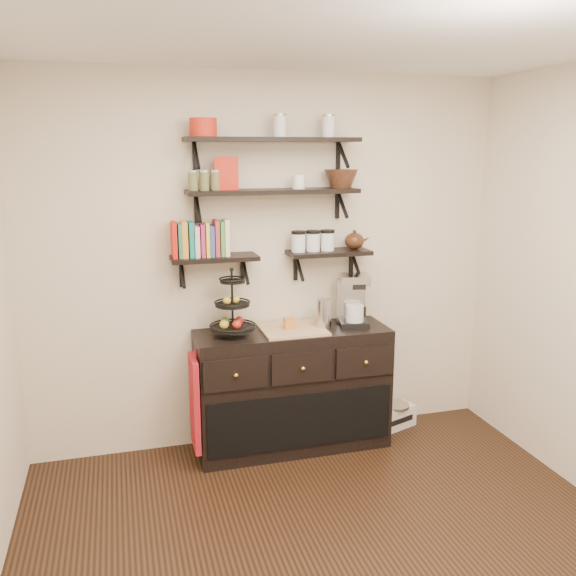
{
  "coord_description": "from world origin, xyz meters",
  "views": [
    {
      "loc": [
        -1.06,
        -2.51,
        2.17
      ],
      "look_at": [
        -0.02,
        1.15,
        1.3
      ],
      "focal_mm": 38.0,
      "sensor_mm": 36.0,
      "label": 1
    }
  ],
  "objects_px": {
    "radio": "(395,416)",
    "coffee_maker": "(353,301)",
    "sideboard": "(293,389)",
    "fruit_stand": "(233,313)"
  },
  "relations": [
    {
      "from": "radio",
      "to": "coffee_maker",
      "type": "bearing_deg",
      "value": 167.41
    },
    {
      "from": "coffee_maker",
      "to": "radio",
      "type": "bearing_deg",
      "value": 19.42
    },
    {
      "from": "sideboard",
      "to": "fruit_stand",
      "type": "bearing_deg",
      "value": 179.59
    },
    {
      "from": "sideboard",
      "to": "coffee_maker",
      "type": "height_order",
      "value": "coffee_maker"
    },
    {
      "from": "sideboard",
      "to": "fruit_stand",
      "type": "height_order",
      "value": "fruit_stand"
    },
    {
      "from": "sideboard",
      "to": "coffee_maker",
      "type": "xyz_separation_m",
      "value": [
        0.47,
        0.03,
        0.63
      ]
    },
    {
      "from": "fruit_stand",
      "to": "radio",
      "type": "height_order",
      "value": "fruit_stand"
    },
    {
      "from": "fruit_stand",
      "to": "coffee_maker",
      "type": "relative_size",
      "value": 1.2
    },
    {
      "from": "sideboard",
      "to": "fruit_stand",
      "type": "relative_size",
      "value": 3.05
    },
    {
      "from": "sideboard",
      "to": "radio",
      "type": "xyz_separation_m",
      "value": [
        0.88,
        0.08,
        -0.36
      ]
    }
  ]
}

